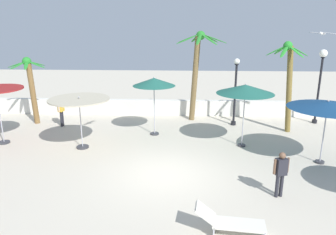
# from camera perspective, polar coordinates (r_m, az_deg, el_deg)

# --- Properties ---
(ground_plane) EXTENTS (56.00, 56.00, 0.00)m
(ground_plane) POSITION_cam_1_polar(r_m,az_deg,el_deg) (12.49, -0.61, -9.95)
(ground_plane) COLOR beige
(boundary_wall) EXTENTS (25.20, 0.30, 0.96)m
(boundary_wall) POSITION_cam_1_polar(r_m,az_deg,el_deg) (20.12, 0.70, 1.78)
(boundary_wall) COLOR silver
(boundary_wall) RESTS_ON ground_plane
(patio_umbrella_2) EXTENTS (2.68, 2.68, 2.42)m
(patio_umbrella_2) POSITION_cam_1_polar(r_m,az_deg,el_deg) (14.84, -15.38, 2.60)
(patio_umbrella_2) COLOR #333338
(patio_umbrella_2) RESTS_ON ground_plane
(patio_umbrella_3) EXTENTS (3.07, 3.07, 2.65)m
(patio_umbrella_3) POSITION_cam_1_polar(r_m,az_deg,el_deg) (14.08, 26.32, 1.95)
(patio_umbrella_3) COLOR #333338
(patio_umbrella_3) RESTS_ON ground_plane
(patio_umbrella_4) EXTENTS (2.12, 2.12, 2.99)m
(patio_umbrella_4) POSITION_cam_1_polar(r_m,az_deg,el_deg) (16.04, -2.48, 6.20)
(patio_umbrella_4) COLOR #333338
(patio_umbrella_4) RESTS_ON ground_plane
(patio_umbrella_5) EXTENTS (2.57, 2.57, 2.96)m
(patio_umbrella_5) POSITION_cam_1_polar(r_m,az_deg,el_deg) (14.81, 13.47, 4.85)
(patio_umbrella_5) COLOR #333338
(patio_umbrella_5) RESTS_ON ground_plane
(palm_tree_0) EXTENTS (2.07, 1.94, 4.68)m
(palm_tree_0) POSITION_cam_1_polar(r_m,az_deg,el_deg) (17.57, 20.48, 6.74)
(palm_tree_0) COLOR brown
(palm_tree_0) RESTS_ON ground_plane
(palm_tree_1) EXTENTS (2.10, 1.95, 3.76)m
(palm_tree_1) POSITION_cam_1_polar(r_m,az_deg,el_deg) (19.58, -23.05, 5.79)
(palm_tree_1) COLOR brown
(palm_tree_1) RESTS_ON ground_plane
(palm_tree_2) EXTENTS (2.92, 2.97, 5.12)m
(palm_tree_2) POSITION_cam_1_polar(r_m,az_deg,el_deg) (18.67, 5.09, 9.24)
(palm_tree_2) COLOR brown
(palm_tree_2) RESTS_ON ground_plane
(lamp_post_0) EXTENTS (0.43, 0.43, 4.16)m
(lamp_post_0) POSITION_cam_1_polar(r_m,az_deg,el_deg) (19.85, 25.31, 6.89)
(lamp_post_0) COLOR black
(lamp_post_0) RESTS_ON ground_plane
(lamp_post_1) EXTENTS (0.31, 0.31, 3.72)m
(lamp_post_1) POSITION_cam_1_polar(r_m,az_deg,el_deg) (18.12, 11.78, 4.98)
(lamp_post_1) COLOR black
(lamp_post_1) RESTS_ON ground_plane
(lounge_chair_0) EXTENTS (1.93, 0.76, 0.84)m
(lounge_chair_0) POSITION_cam_1_polar(r_m,az_deg,el_deg) (9.26, 10.80, -17.64)
(lounge_chair_0) COLOR #B7B7BC
(lounge_chair_0) RESTS_ON ground_plane
(guest_0) EXTENTS (0.28, 0.56, 1.68)m
(guest_0) POSITION_cam_1_polar(r_m,az_deg,el_deg) (18.71, -18.34, 1.53)
(guest_0) COLOR #26262D
(guest_0) RESTS_ON ground_plane
(guest_3) EXTENTS (0.54, 0.34, 1.57)m
(guest_3) POSITION_cam_1_polar(r_m,az_deg,el_deg) (11.20, 19.26, -8.79)
(guest_3) COLOR #26262D
(guest_3) RESTS_ON ground_plane
(seagull_1) EXTENTS (0.80, 1.15, 0.14)m
(seagull_1) POSITION_cam_1_polar(r_m,az_deg,el_deg) (15.55, 25.61, 13.24)
(seagull_1) COLOR white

